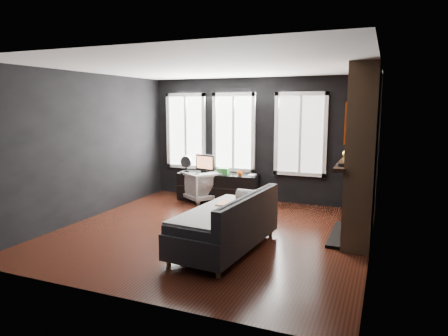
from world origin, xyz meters
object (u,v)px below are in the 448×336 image
at_px(book, 249,170).
at_px(mug, 240,173).
at_px(armchair, 202,184).
at_px(sofa, 225,221).
at_px(monitor, 205,162).
at_px(media_console, 218,187).
at_px(mantel_vase, 348,152).

bearing_deg(book, mug, -139.09).
bearing_deg(armchair, sofa, 66.31).
bearing_deg(monitor, sofa, -46.40).
relative_size(armchair, monitor, 1.45).
relative_size(monitor, mug, 4.35).
distance_m(media_console, monitor, 0.62).
distance_m(mug, book, 0.21).
bearing_deg(media_console, mantel_vase, -23.67).
xyz_separation_m(armchair, book, (1.01, 0.22, 0.34)).
bearing_deg(armchair, monitor, -147.09).
height_order(monitor, mantel_vase, mantel_vase).
xyz_separation_m(mug, book, (0.15, 0.13, 0.04)).
bearing_deg(sofa, mug, 110.60).
xyz_separation_m(armchair, media_console, (0.33, 0.15, -0.06)).
xyz_separation_m(monitor, book, (1.01, 0.06, -0.12)).
relative_size(armchair, mantel_vase, 3.73).
height_order(sofa, monitor, monitor).
relative_size(armchair, book, 3.60).
xyz_separation_m(sofa, armchair, (-1.61, 2.63, -0.06)).
distance_m(armchair, monitor, 0.50).
distance_m(armchair, mug, 0.92).
relative_size(sofa, book, 9.75).
bearing_deg(armchair, book, 136.91).
bearing_deg(monitor, mantel_vase, -5.03).
bearing_deg(mantel_vase, monitor, 161.37).
distance_m(sofa, armchair, 3.08).
bearing_deg(mug, monitor, 175.10).
bearing_deg(mantel_vase, book, 152.37).
xyz_separation_m(armchair, mug, (0.86, 0.09, 0.30)).
bearing_deg(sofa, monitor, 125.09).
height_order(media_console, mantel_vase, mantel_vase).
height_order(sofa, armchair, sofa).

